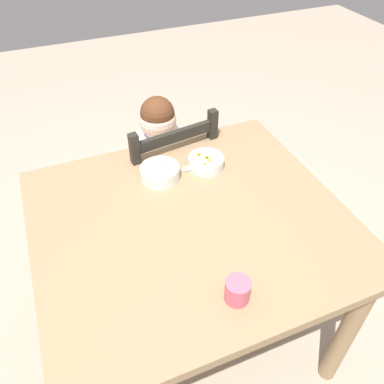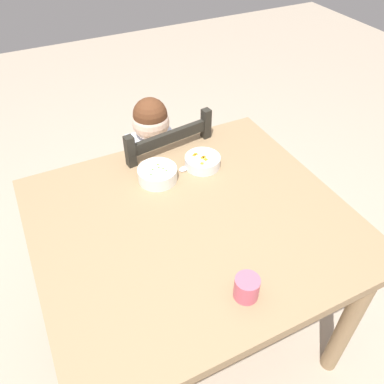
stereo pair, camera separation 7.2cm
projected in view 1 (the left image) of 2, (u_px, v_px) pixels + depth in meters
ground_plane at (191, 328)px, 1.91m from camera, size 8.00×8.00×0.00m
dining_table at (191, 239)px, 1.48m from camera, size 1.11×1.01×0.77m
dining_chair at (165, 188)px, 2.02m from camera, size 0.47×0.47×0.91m
child_figure at (162, 161)px, 1.90m from camera, size 0.32×0.31×0.95m
bowl_of_peas at (160, 172)px, 1.55m from camera, size 0.16×0.16×0.06m
bowl_of_carrots at (206, 162)px, 1.61m from camera, size 0.15×0.15×0.05m
spoon at (190, 167)px, 1.62m from camera, size 0.14×0.07×0.01m
drinking_cup at (239, 290)px, 1.13m from camera, size 0.08×0.08×0.08m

